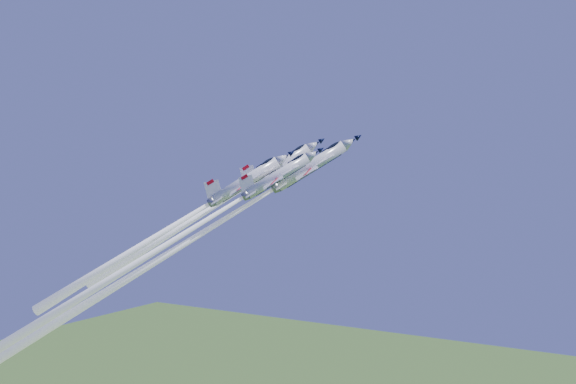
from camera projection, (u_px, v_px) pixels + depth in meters
The scene contains 4 objects.
jet_lead at pixel (183, 245), 105.70m from camera, with size 45.47×30.87×48.34m.
jet_left at pixel (212, 208), 109.73m from camera, with size 31.37×21.09×31.63m.
jet_right at pixel (167, 244), 99.37m from camera, with size 37.79×25.64×40.01m.
jet_slot at pixel (171, 227), 104.53m from camera, with size 32.61×21.94×33.02m.
Camera 1 is at (52.85, -89.45, 99.73)m, focal length 40.00 mm.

